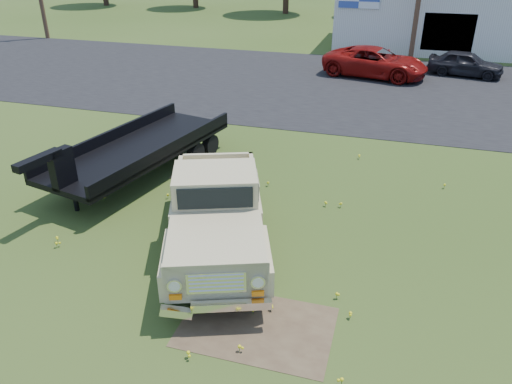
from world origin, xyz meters
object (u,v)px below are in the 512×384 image
red_pickup (375,62)px  flatbed_trailer (139,145)px  vintage_pickup_truck (216,211)px  dark_sedan (466,64)px

red_pickup → flatbed_trailer: bearing=168.4°
vintage_pickup_truck → flatbed_trailer: size_ratio=0.80×
vintage_pickup_truck → flatbed_trailer: vintage_pickup_truck is taller
red_pickup → dark_sedan: size_ratio=1.42×
vintage_pickup_truck → flatbed_trailer: 5.17m
dark_sedan → vintage_pickup_truck: bearing=171.4°
vintage_pickup_truck → red_pickup: size_ratio=1.07×
flatbed_trailer → dark_sedan: (10.95, 16.23, -0.34)m
flatbed_trailer → dark_sedan: size_ratio=1.89×
flatbed_trailer → vintage_pickup_truck: bearing=-28.7°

